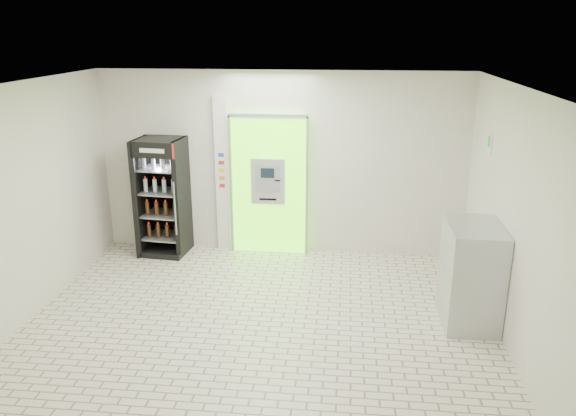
# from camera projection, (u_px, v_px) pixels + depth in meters

# --- Properties ---
(ground) EXTENTS (6.00, 6.00, 0.00)m
(ground) POSITION_uv_depth(u_px,v_px,m) (260.00, 321.00, 7.26)
(ground) COLOR beige
(ground) RESTS_ON ground
(room_shell) EXTENTS (6.00, 6.00, 6.00)m
(room_shell) POSITION_uv_depth(u_px,v_px,m) (257.00, 184.00, 6.70)
(room_shell) COLOR silver
(room_shell) RESTS_ON ground
(atm_assembly) EXTENTS (1.30, 0.24, 2.33)m
(atm_assembly) POSITION_uv_depth(u_px,v_px,m) (269.00, 184.00, 9.21)
(atm_assembly) COLOR #5FF416
(atm_assembly) RESTS_ON ground
(pillar) EXTENTS (0.22, 0.11, 2.60)m
(pillar) POSITION_uv_depth(u_px,v_px,m) (223.00, 175.00, 9.28)
(pillar) COLOR silver
(pillar) RESTS_ON ground
(beverage_cooler) EXTENTS (0.79, 0.73, 1.94)m
(beverage_cooler) POSITION_uv_depth(u_px,v_px,m) (163.00, 199.00, 9.23)
(beverage_cooler) COLOR black
(beverage_cooler) RESTS_ON ground
(steel_cabinet) EXTENTS (0.66, 0.98, 1.30)m
(steel_cabinet) POSITION_uv_depth(u_px,v_px,m) (471.00, 274.00, 7.08)
(steel_cabinet) COLOR #ADAFB5
(steel_cabinet) RESTS_ON ground
(exit_sign) EXTENTS (0.02, 0.22, 0.26)m
(exit_sign) POSITION_uv_depth(u_px,v_px,m) (490.00, 143.00, 7.64)
(exit_sign) COLOR white
(exit_sign) RESTS_ON room_shell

